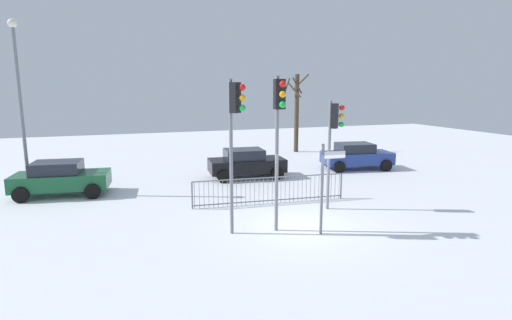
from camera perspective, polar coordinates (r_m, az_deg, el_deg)
name	(u,v)px	position (r m, az deg, el deg)	size (l,w,h in m)	color
ground_plane	(302,227)	(13.60, 6.49, -9.35)	(60.00, 60.00, 0.00)	white
traffic_light_foreground_right	(235,123)	(12.11, -3.03, 5.31)	(0.46, 0.48, 4.79)	slate
traffic_light_rear_left	(279,120)	(12.31, 3.25, 5.71)	(0.32, 0.57, 4.89)	slate
traffic_light_mid_left	(334,131)	(15.02, 10.95, 4.10)	(0.48, 0.45, 4.07)	slate
direction_sign_post	(324,184)	(12.62, 9.60, -3.36)	(0.79, 0.11, 2.86)	slate
pedestrian_guard_railing	(270,190)	(15.97, 2.00, -4.24)	(6.16, 0.60, 1.07)	slate
car_green_mid	(61,178)	(18.98, -25.90, -2.28)	(3.98, 2.31, 1.47)	#195933
car_black_far	(246,163)	(20.45, -1.41, -0.40)	(3.92, 2.18, 1.47)	black
car_blue_trailing	(356,156)	(23.29, 13.99, 0.61)	(4.03, 2.44, 1.47)	navy
street_lamp	(19,91)	(19.41, -30.48, 8.41)	(0.36, 0.36, 7.25)	slate
bare_tree_left	(296,110)	(28.66, 5.73, 7.01)	(1.98, 1.80, 5.48)	#473828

